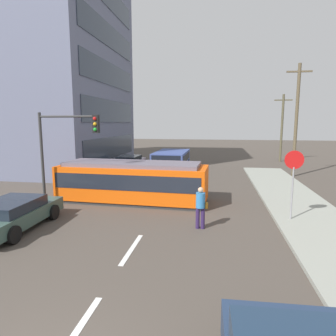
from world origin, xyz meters
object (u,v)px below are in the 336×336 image
Objects in this scene: stop_sign at (294,171)px; utility_pole_far at (282,127)px; streetcar_tram at (133,181)px; city_bus at (172,160)px; parked_sedan_far at (98,175)px; parked_sedan_furthest at (130,162)px; parked_sedan_mid at (13,214)px; pedestrian_crossing at (201,205)px; utility_pole_mid at (296,119)px; traffic_light_mast at (65,141)px.

utility_pole_far is at bearing 79.69° from stop_sign.
streetcar_tram is 9.49m from city_bus.
stop_sign is (11.04, -6.18, 1.57)m from parked_sedan_far.
parked_sedan_furthest is 1.55× the size of stop_sign.
parked_sedan_mid is at bearing -166.50° from stop_sign.
parked_sedan_far is (-7.33, 7.56, -0.32)m from pedestrian_crossing.
pedestrian_crossing is 14.57m from utility_pole_mid.
utility_pole_mid is at bearing 45.19° from parked_sedan_mid.
city_bus is 1.83× the size of stop_sign.
city_bus is 1.30× the size of parked_sedan_far.
stop_sign is 0.62× the size of traffic_light_mast.
traffic_light_mast reaches higher than streetcar_tram.
parked_sedan_far is 1.40× the size of stop_sign.
parked_sedan_furthest is at bearing 87.94° from parked_sedan_far.
city_bus is 13.42m from pedestrian_crossing.
city_bus is 6.95m from parked_sedan_far.
utility_pole_mid is (2.79, 11.19, 2.22)m from stop_sign.
streetcar_tram is 3.94m from traffic_light_mast.
stop_sign is (6.81, -11.68, 1.19)m from city_bus.
stop_sign is at bearing 13.50° from parked_sedan_mid.
stop_sign is 10.43m from traffic_light_mast.
pedestrian_crossing reaches higher than parked_sedan_far.
parked_sedan_mid is 0.63× the size of utility_pole_far.
streetcar_tram is at bearing 136.36° from pedestrian_crossing.
utility_pole_far reaches higher than pedestrian_crossing.
utility_pole_far is (11.18, 18.11, 2.61)m from streetcar_tram.
utility_pole_far is (0.90, 9.13, -0.71)m from utility_pole_mid.
traffic_light_mast reaches higher than parked_sedan_mid.
utility_pole_far reaches higher than parked_sedan_furthest.
city_bus is at bearing -16.30° from parked_sedan_furthest.
city_bus reaches higher than pedestrian_crossing.
traffic_light_mast is 0.66× the size of utility_pole_far.
parked_sedan_furthest is (-3.99, 1.17, -0.38)m from city_bus.
utility_pole_far is at bearing 58.32° from streetcar_tram.
parked_sedan_furthest is at bearing 107.33° from streetcar_tram.
city_bus reaches higher than parked_sedan_far.
pedestrian_crossing is 4.15m from stop_sign.
city_bus is (0.67, 9.47, -0.08)m from streetcar_tram.
pedestrian_crossing is 0.36× the size of traffic_light_mast.
parked_sedan_furthest is 16.86m from stop_sign.
utility_pole_far is at bearing 27.29° from parked_sedan_furthest.
traffic_light_mast is at bearing -151.37° from streetcar_tram.
pedestrian_crossing is 0.58× the size of stop_sign.
parked_sedan_mid is (-3.46, -4.84, -0.46)m from streetcar_tram.
parked_sedan_mid is 0.99× the size of parked_sedan_furthest.
utility_pole_mid is (9.60, -0.49, 3.40)m from city_bus.
parked_sedan_furthest is (-7.09, 14.23, -0.32)m from pedestrian_crossing.
streetcar_tram reaches higher than parked_sedan_far.
stop_sign reaches higher than parked_sedan_mid.
pedestrian_crossing is 23.10m from utility_pole_far.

